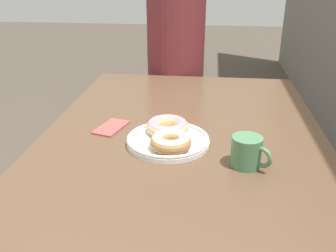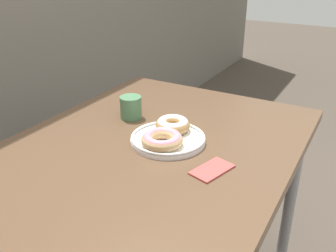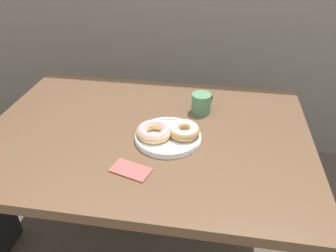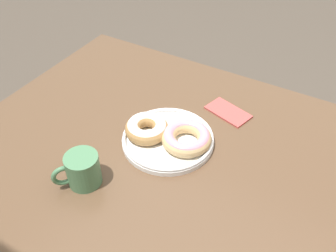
# 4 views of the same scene
# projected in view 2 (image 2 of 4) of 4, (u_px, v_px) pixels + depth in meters

# --- Properties ---
(dining_table) EXTENTS (1.29, 0.92, 0.74)m
(dining_table) POSITION_uv_depth(u_px,v_px,m) (143.00, 168.00, 1.25)
(dining_table) COLOR brown
(dining_table) RESTS_ON ground_plane
(donut_plate) EXTENTS (0.27, 0.26, 0.06)m
(donut_plate) POSITION_uv_depth(u_px,v_px,m) (168.00, 135.00, 1.26)
(donut_plate) COLOR white
(donut_plate) RESTS_ON dining_table
(coffee_mug) EXTENTS (0.09, 0.11, 0.09)m
(coffee_mug) POSITION_uv_depth(u_px,v_px,m) (131.00, 107.00, 1.45)
(coffee_mug) COLOR #4C7F56
(coffee_mug) RESTS_ON dining_table
(napkin) EXTENTS (0.15, 0.11, 0.01)m
(napkin) POSITION_uv_depth(u_px,v_px,m) (212.00, 170.00, 1.11)
(napkin) COLOR #BC4C47
(napkin) RESTS_ON dining_table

